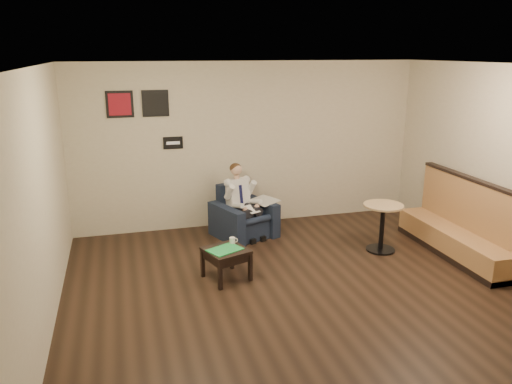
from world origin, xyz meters
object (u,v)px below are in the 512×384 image
object	(u,v)px
green_folder	(225,250)
seated_man	(248,204)
smartphone	(223,244)
side_table	(226,264)
banquette	(457,218)
cafe_table	(382,228)
coffee_mug	(232,241)
armchair	(244,212)

from	to	relation	value
green_folder	seated_man	bearing A→B (deg)	64.37
green_folder	smartphone	size ratio (longest dim) A/B	3.21
green_folder	side_table	bearing A→B (deg)	52.63
banquette	cafe_table	bearing A→B (deg)	156.89
coffee_mug	seated_man	bearing A→B (deg)	66.43
smartphone	seated_man	bearing A→B (deg)	52.77
seated_man	green_folder	distance (m)	1.59
side_table	cafe_table	size ratio (longest dim) A/B	0.70
seated_man	coffee_mug	world-z (taller)	seated_man
cafe_table	banquette	bearing A→B (deg)	-23.11
armchair	smartphone	size ratio (longest dim) A/B	6.48
seated_man	side_table	size ratio (longest dim) A/B	2.19
green_folder	coffee_mug	size ratio (longest dim) A/B	4.74
side_table	banquette	xyz separation A→B (m)	(3.48, -0.10, 0.36)
green_folder	smartphone	world-z (taller)	green_folder
green_folder	banquette	distance (m)	3.51
side_table	coffee_mug	bearing A→B (deg)	52.63
green_folder	cafe_table	bearing A→B (deg)	8.00
cafe_table	seated_man	bearing A→B (deg)	149.45
green_folder	banquette	world-z (taller)	banquette
green_folder	cafe_table	distance (m)	2.54
armchair	coffee_mug	size ratio (longest dim) A/B	9.55
armchair	smartphone	world-z (taller)	armchair
armchair	cafe_table	world-z (taller)	armchair
banquette	smartphone	bearing A→B (deg)	175.80
side_table	green_folder	size ratio (longest dim) A/B	1.22
armchair	coffee_mug	world-z (taller)	armchair
smartphone	cafe_table	bearing A→B (deg)	-5.11
armchair	side_table	world-z (taller)	armchair
armchair	side_table	size ratio (longest dim) A/B	1.65
seated_man	smartphone	distance (m)	1.42
smartphone	banquette	xyz separation A→B (m)	(3.49, -0.26, 0.14)
seated_man	banquette	bearing A→B (deg)	-49.37
coffee_mug	cafe_table	xyz separation A→B (m)	(2.37, 0.16, -0.10)
smartphone	cafe_table	distance (m)	2.50
armchair	coffee_mug	bearing A→B (deg)	-131.82
coffee_mug	armchair	bearing A→B (deg)	69.50
side_table	banquette	bearing A→B (deg)	-1.59
seated_man	banquette	xyz separation A→B (m)	(2.82, -1.50, 0.00)
seated_man	green_folder	bearing A→B (deg)	-136.95
coffee_mug	side_table	bearing A→B (deg)	-127.37
armchair	side_table	distance (m)	1.64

